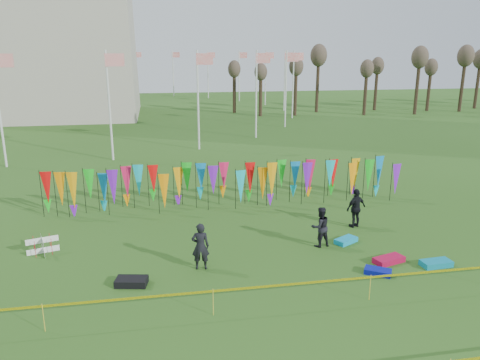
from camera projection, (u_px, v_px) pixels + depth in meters
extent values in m
plane|color=#264C15|center=(263.00, 283.00, 16.48)|extent=(160.00, 160.00, 0.00)
cylinder|color=silver|center=(285.00, 81.00, 63.36)|extent=(0.16, 0.16, 8.00)
plane|color=red|center=(290.00, 56.00, 62.59)|extent=(1.40, 0.00, 1.40)
cylinder|color=silver|center=(265.00, 78.00, 70.07)|extent=(0.16, 0.16, 8.00)
plane|color=red|center=(270.00, 56.00, 69.30)|extent=(1.40, 0.00, 1.40)
cylinder|color=silver|center=(239.00, 76.00, 76.00)|extent=(0.16, 0.16, 8.00)
plane|color=red|center=(243.00, 55.00, 75.23)|extent=(1.40, 0.00, 1.40)
cylinder|color=silver|center=(208.00, 75.00, 80.74)|extent=(0.16, 0.16, 8.00)
plane|color=red|center=(211.00, 55.00, 79.97)|extent=(1.40, 0.00, 1.40)
cylinder|color=silver|center=(173.00, 74.00, 83.97)|extent=(0.16, 0.16, 8.00)
plane|color=red|center=(176.00, 55.00, 83.19)|extent=(1.40, 0.00, 1.40)
cylinder|color=silver|center=(135.00, 73.00, 85.46)|extent=(0.16, 0.16, 8.00)
plane|color=red|center=(138.00, 55.00, 84.69)|extent=(1.40, 0.00, 1.40)
cylinder|color=silver|center=(95.00, 74.00, 85.12)|extent=(0.16, 0.16, 8.00)
plane|color=red|center=(97.00, 55.00, 84.35)|extent=(1.40, 0.00, 1.40)
cylinder|color=silver|center=(52.00, 74.00, 82.98)|extent=(0.16, 0.16, 8.00)
plane|color=red|center=(54.00, 55.00, 82.20)|extent=(1.40, 0.00, 1.40)
cylinder|color=silver|center=(7.00, 75.00, 79.17)|extent=(0.16, 0.16, 8.00)
plane|color=red|center=(8.00, 55.00, 78.39)|extent=(1.40, 0.00, 1.40)
plane|color=red|center=(2.00, 60.00, 31.22)|extent=(1.40, 0.00, 1.40)
cylinder|color=silver|center=(109.00, 106.00, 34.14)|extent=(0.16, 0.16, 8.00)
plane|color=red|center=(115.00, 60.00, 33.37)|extent=(1.40, 0.00, 1.40)
cylinder|color=silver|center=(198.00, 101.00, 37.96)|extent=(0.16, 0.16, 8.00)
plane|color=red|center=(205.00, 59.00, 37.18)|extent=(1.40, 0.00, 1.40)
cylinder|color=silver|center=(256.00, 95.00, 43.17)|extent=(0.16, 0.16, 8.00)
plane|color=red|center=(263.00, 58.00, 42.40)|extent=(1.40, 0.00, 1.40)
cylinder|color=silver|center=(286.00, 89.00, 49.44)|extent=(0.16, 0.16, 8.00)
plane|color=red|center=(292.00, 57.00, 48.66)|extent=(1.40, 0.00, 1.40)
cylinder|color=silver|center=(293.00, 85.00, 56.32)|extent=(0.16, 0.16, 8.00)
plane|color=red|center=(299.00, 57.00, 55.55)|extent=(1.40, 0.00, 1.40)
cylinder|color=black|center=(45.00, 194.00, 22.92)|extent=(0.03, 0.03, 2.23)
cone|color=red|center=(50.00, 190.00, 22.90)|extent=(0.64, 0.64, 1.60)
cylinder|color=black|center=(58.00, 194.00, 23.02)|extent=(0.03, 0.03, 2.23)
cone|color=orange|center=(63.00, 189.00, 23.01)|extent=(0.64, 0.64, 1.60)
cylinder|color=black|center=(71.00, 193.00, 23.13)|extent=(0.03, 0.03, 2.23)
cone|color=#F9A00C|center=(77.00, 188.00, 23.12)|extent=(0.64, 0.64, 1.60)
cylinder|color=black|center=(84.00, 192.00, 23.24)|extent=(0.03, 0.03, 2.23)
cone|color=#16C51F|center=(90.00, 188.00, 23.22)|extent=(0.64, 0.64, 1.60)
cylinder|color=black|center=(97.00, 192.00, 23.34)|extent=(0.03, 0.03, 2.23)
cone|color=#0B7CC3|center=(102.00, 187.00, 23.33)|extent=(0.64, 0.64, 1.60)
cylinder|color=black|center=(110.00, 191.00, 23.45)|extent=(0.03, 0.03, 2.23)
cone|color=purple|center=(115.00, 186.00, 23.43)|extent=(0.64, 0.64, 1.60)
cylinder|color=black|center=(123.00, 191.00, 23.55)|extent=(0.03, 0.03, 2.23)
cone|color=#EC1A53|center=(128.00, 186.00, 23.54)|extent=(0.64, 0.64, 1.60)
cylinder|color=black|center=(135.00, 190.00, 23.66)|extent=(0.03, 0.03, 2.23)
cone|color=#0DB3C6|center=(141.00, 185.00, 23.65)|extent=(0.64, 0.64, 1.60)
cylinder|color=black|center=(148.00, 189.00, 23.77)|extent=(0.03, 0.03, 2.23)
cone|color=red|center=(153.00, 185.00, 23.75)|extent=(0.64, 0.64, 1.60)
cylinder|color=black|center=(160.00, 189.00, 23.87)|extent=(0.03, 0.03, 2.23)
cone|color=orange|center=(165.00, 184.00, 23.86)|extent=(0.64, 0.64, 1.60)
cylinder|color=black|center=(172.00, 188.00, 23.98)|extent=(0.03, 0.03, 2.23)
cone|color=#F9A00C|center=(178.00, 183.00, 23.97)|extent=(0.64, 0.64, 1.60)
cylinder|color=black|center=(184.00, 187.00, 24.09)|extent=(0.03, 0.03, 2.23)
cone|color=#16C51F|center=(190.00, 183.00, 24.07)|extent=(0.64, 0.64, 1.60)
cylinder|color=black|center=(196.00, 187.00, 24.19)|extent=(0.03, 0.03, 2.23)
cone|color=#0B7CC3|center=(202.00, 182.00, 24.18)|extent=(0.64, 0.64, 1.60)
cylinder|color=black|center=(208.00, 186.00, 24.30)|extent=(0.03, 0.03, 2.23)
cone|color=purple|center=(214.00, 182.00, 24.29)|extent=(0.64, 0.64, 1.60)
cylinder|color=black|center=(220.00, 186.00, 24.41)|extent=(0.03, 0.03, 2.23)
cone|color=#EC1A53|center=(225.00, 181.00, 24.39)|extent=(0.64, 0.64, 1.60)
cylinder|color=black|center=(232.00, 185.00, 24.51)|extent=(0.03, 0.03, 2.23)
cone|color=#0DB3C6|center=(237.00, 181.00, 24.50)|extent=(0.64, 0.64, 1.60)
cylinder|color=black|center=(243.00, 185.00, 24.62)|extent=(0.03, 0.03, 2.23)
cone|color=red|center=(249.00, 180.00, 24.60)|extent=(0.64, 0.64, 1.60)
cylinder|color=black|center=(255.00, 184.00, 24.73)|extent=(0.03, 0.03, 2.23)
cone|color=orange|center=(260.00, 179.00, 24.71)|extent=(0.64, 0.64, 1.60)
cylinder|color=black|center=(266.00, 183.00, 24.83)|extent=(0.03, 0.03, 2.23)
cone|color=#F9A00C|center=(272.00, 179.00, 24.82)|extent=(0.64, 0.64, 1.60)
cylinder|color=black|center=(278.00, 183.00, 24.94)|extent=(0.03, 0.03, 2.23)
cone|color=#16C51F|center=(283.00, 178.00, 24.92)|extent=(0.64, 0.64, 1.60)
cylinder|color=black|center=(289.00, 182.00, 25.04)|extent=(0.03, 0.03, 2.23)
cone|color=#0B7CC3|center=(294.00, 178.00, 25.03)|extent=(0.64, 0.64, 1.60)
cylinder|color=black|center=(300.00, 182.00, 25.15)|extent=(0.03, 0.03, 2.23)
cone|color=purple|center=(305.00, 177.00, 25.14)|extent=(0.64, 0.64, 1.60)
cylinder|color=black|center=(311.00, 181.00, 25.26)|extent=(0.03, 0.03, 2.23)
cone|color=#EC1A53|center=(316.00, 177.00, 25.24)|extent=(0.64, 0.64, 1.60)
cylinder|color=black|center=(322.00, 181.00, 25.36)|extent=(0.03, 0.03, 2.23)
cone|color=#0DB3C6|center=(327.00, 176.00, 25.35)|extent=(0.64, 0.64, 1.60)
cylinder|color=black|center=(333.00, 180.00, 25.47)|extent=(0.03, 0.03, 2.23)
cone|color=red|center=(338.00, 176.00, 25.46)|extent=(0.64, 0.64, 1.60)
cylinder|color=black|center=(344.00, 180.00, 25.58)|extent=(0.03, 0.03, 2.23)
cone|color=orange|center=(349.00, 175.00, 25.56)|extent=(0.64, 0.64, 1.60)
cylinder|color=black|center=(354.00, 179.00, 25.68)|extent=(0.03, 0.03, 2.23)
cone|color=#F9A00C|center=(359.00, 175.00, 25.67)|extent=(0.64, 0.64, 1.60)
cylinder|color=black|center=(365.00, 179.00, 25.79)|extent=(0.03, 0.03, 2.23)
cone|color=#16C51F|center=(370.00, 174.00, 25.78)|extent=(0.64, 0.64, 1.60)
cylinder|color=black|center=(375.00, 178.00, 25.90)|extent=(0.03, 0.03, 2.23)
cone|color=#0B7CC3|center=(380.00, 174.00, 25.88)|extent=(0.64, 0.64, 1.60)
cylinder|color=black|center=(386.00, 177.00, 26.00)|extent=(0.03, 0.03, 2.23)
cone|color=purple|center=(391.00, 173.00, 25.99)|extent=(0.64, 0.64, 1.60)
cube|color=#FEFA05|center=(276.00, 286.00, 14.60)|extent=(26.00, 0.01, 0.08)
cylinder|color=gold|center=(41.00, 318.00, 13.50)|extent=(0.02, 0.02, 0.90)
cylinder|color=gold|center=(213.00, 302.00, 14.36)|extent=(0.02, 0.02, 0.90)
cylinder|color=gold|center=(365.00, 288.00, 15.21)|extent=(0.02, 0.02, 0.90)
cylinder|color=#3C2B1E|center=(231.00, 90.00, 58.41)|extent=(0.44, 0.44, 6.40)
ellipsoid|color=#4B3D32|center=(231.00, 63.00, 57.51)|extent=(1.92, 1.92, 2.56)
cylinder|color=#3C2B1E|center=(262.00, 90.00, 59.09)|extent=(0.44, 0.44, 6.40)
ellipsoid|color=#4B3D32|center=(263.00, 62.00, 58.20)|extent=(1.92, 1.92, 2.56)
cylinder|color=#3C2B1E|center=(293.00, 89.00, 59.78)|extent=(0.44, 0.44, 6.40)
ellipsoid|color=#4B3D32|center=(294.00, 62.00, 58.89)|extent=(1.92, 1.92, 2.56)
cylinder|color=#3C2B1E|center=(323.00, 89.00, 60.46)|extent=(0.44, 0.44, 6.40)
ellipsoid|color=#4B3D32|center=(324.00, 62.00, 59.57)|extent=(1.92, 1.92, 2.56)
cylinder|color=#3C2B1E|center=(352.00, 89.00, 61.15)|extent=(0.44, 0.44, 6.40)
ellipsoid|color=#4B3D32|center=(353.00, 62.00, 60.26)|extent=(1.92, 1.92, 2.56)
cylinder|color=#3C2B1E|center=(380.00, 88.00, 61.84)|extent=(0.44, 0.44, 6.40)
ellipsoid|color=#4B3D32|center=(382.00, 62.00, 60.94)|extent=(1.92, 1.92, 2.56)
cylinder|color=#3C2B1E|center=(408.00, 88.00, 62.52)|extent=(0.44, 0.44, 6.40)
ellipsoid|color=#4B3D32|center=(410.00, 62.00, 61.63)|extent=(1.92, 1.92, 2.56)
cylinder|color=#3C2B1E|center=(435.00, 87.00, 63.21)|extent=(0.44, 0.44, 6.40)
ellipsoid|color=#4B3D32|center=(438.00, 62.00, 62.31)|extent=(1.92, 1.92, 2.56)
cylinder|color=#3C2B1E|center=(462.00, 87.00, 63.89)|extent=(0.44, 0.44, 6.40)
ellipsoid|color=#4B3D32|center=(465.00, 62.00, 63.00)|extent=(1.92, 1.92, 2.56)
cylinder|color=red|center=(33.00, 249.00, 18.47)|extent=(0.02, 0.02, 0.70)
cylinder|color=red|center=(49.00, 248.00, 18.57)|extent=(0.02, 0.02, 0.70)
cylinder|color=red|center=(36.00, 243.00, 19.05)|extent=(0.02, 0.02, 0.70)
cylinder|color=red|center=(52.00, 242.00, 19.15)|extent=(0.02, 0.02, 0.70)
imported|color=black|center=(200.00, 246.00, 17.34)|extent=(0.70, 0.55, 1.81)
imported|color=black|center=(320.00, 227.00, 19.39)|extent=(0.91, 0.66, 1.71)
imported|color=black|center=(356.00, 208.00, 21.52)|extent=(1.22, 0.94, 1.84)
cube|color=#0E9ED3|center=(346.00, 240.00, 19.93)|extent=(1.13, 0.94, 0.20)
cube|color=#0913A0|center=(378.00, 272.00, 17.12)|extent=(1.06, 0.93, 0.20)
cube|color=#B40C39|center=(389.00, 260.00, 18.06)|extent=(1.33, 0.89, 0.22)
cube|color=black|center=(132.00, 282.00, 16.32)|extent=(1.19, 0.83, 0.25)
cube|color=#0B85A4|center=(436.00, 263.00, 17.76)|extent=(1.19, 0.63, 0.22)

